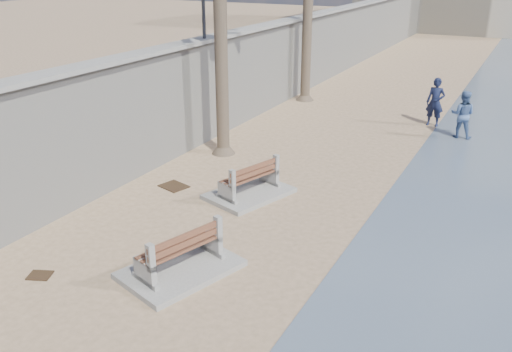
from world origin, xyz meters
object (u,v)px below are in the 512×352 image
(bench_far, at_px, (249,182))
(person_a, at_px, (436,99))
(person_b, at_px, (463,112))
(bench_near, at_px, (180,254))

(bench_far, xyz_separation_m, person_a, (3.20, 9.36, 0.66))
(bench_far, relative_size, person_b, 1.37)
(bench_near, xyz_separation_m, person_b, (3.77, 12.41, 0.53))
(bench_far, xyz_separation_m, person_b, (4.38, 8.24, 0.55))
(bench_far, relative_size, person_a, 1.22)
(person_a, bearing_deg, person_b, -40.67)
(bench_near, height_order, person_a, person_a)
(person_a, bearing_deg, bench_near, -98.01)
(person_b, bearing_deg, person_a, -45.75)
(person_a, bearing_deg, bench_far, -106.02)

